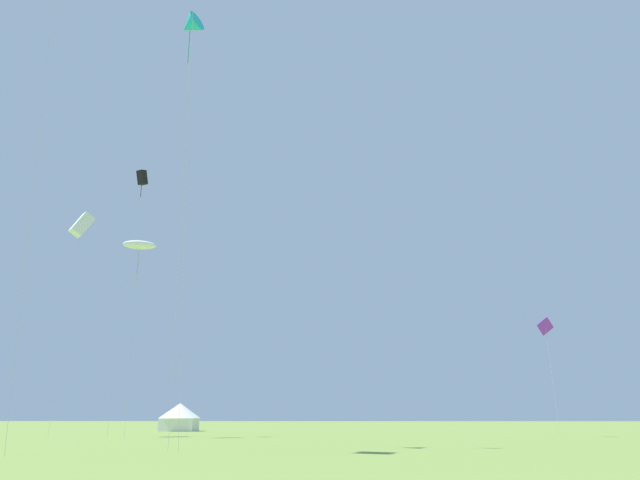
{
  "coord_description": "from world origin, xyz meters",
  "views": [
    {
      "loc": [
        1.0,
        -2.55,
        1.87
      ],
      "look_at": [
        0.0,
        32.0,
        11.89
      ],
      "focal_mm": 33.99,
      "sensor_mm": 36.0,
      "label": 1
    }
  ],
  "objects_px": {
    "kite_white_box": "(82,225)",
    "kite_cyan_delta": "(190,26)",
    "kite_purple_diamond": "(545,328)",
    "festival_tent_left": "(180,416)",
    "kite_white_parafoil": "(139,245)",
    "kite_black_box": "(142,179)"
  },
  "relations": [
    {
      "from": "kite_white_parafoil",
      "to": "kite_cyan_delta",
      "type": "distance_m",
      "value": 21.72
    },
    {
      "from": "kite_purple_diamond",
      "to": "kite_black_box",
      "type": "relative_size",
      "value": 0.43
    },
    {
      "from": "kite_purple_diamond",
      "to": "kite_black_box",
      "type": "height_order",
      "value": "kite_black_box"
    },
    {
      "from": "kite_white_parafoil",
      "to": "kite_cyan_delta",
      "type": "height_order",
      "value": "kite_cyan_delta"
    },
    {
      "from": "kite_purple_diamond",
      "to": "kite_white_box",
      "type": "bearing_deg",
      "value": -177.78
    },
    {
      "from": "kite_white_parafoil",
      "to": "festival_tent_left",
      "type": "distance_m",
      "value": 27.46
    },
    {
      "from": "kite_purple_diamond",
      "to": "kite_black_box",
      "type": "xyz_separation_m",
      "value": [
        -38.56,
        -1.99,
        14.57
      ]
    },
    {
      "from": "festival_tent_left",
      "to": "kite_white_parafoil",
      "type": "bearing_deg",
      "value": -87.3
    },
    {
      "from": "kite_purple_diamond",
      "to": "kite_white_box",
      "type": "height_order",
      "value": "kite_white_box"
    },
    {
      "from": "kite_cyan_delta",
      "to": "festival_tent_left",
      "type": "height_order",
      "value": "kite_cyan_delta"
    },
    {
      "from": "kite_white_box",
      "to": "kite_black_box",
      "type": "bearing_deg",
      "value": -2.89
    },
    {
      "from": "kite_cyan_delta",
      "to": "kite_white_box",
      "type": "bearing_deg",
      "value": 127.67
    },
    {
      "from": "kite_purple_diamond",
      "to": "kite_cyan_delta",
      "type": "height_order",
      "value": "kite_cyan_delta"
    },
    {
      "from": "kite_white_box",
      "to": "kite_cyan_delta",
      "type": "xyz_separation_m",
      "value": [
        14.54,
        -18.83,
        8.65
      ]
    },
    {
      "from": "kite_white_parafoil",
      "to": "festival_tent_left",
      "type": "relative_size",
      "value": 3.48
    },
    {
      "from": "kite_white_parafoil",
      "to": "kite_black_box",
      "type": "bearing_deg",
      "value": 117.28
    },
    {
      "from": "kite_black_box",
      "to": "kite_cyan_delta",
      "type": "bearing_deg",
      "value": -64.25
    },
    {
      "from": "kite_black_box",
      "to": "festival_tent_left",
      "type": "xyz_separation_m",
      "value": [
        -0.14,
        21.06,
        -22.48
      ]
    },
    {
      "from": "kite_black_box",
      "to": "kite_white_parafoil",
      "type": "xyz_separation_m",
      "value": [
        0.94,
        -1.83,
        -7.35
      ]
    },
    {
      "from": "kite_cyan_delta",
      "to": "festival_tent_left",
      "type": "relative_size",
      "value": 5.81
    },
    {
      "from": "kite_white_parafoil",
      "to": "kite_cyan_delta",
      "type": "bearing_deg",
      "value": -64.42
    },
    {
      "from": "kite_black_box",
      "to": "kite_white_parafoil",
      "type": "bearing_deg",
      "value": -62.72
    }
  ]
}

